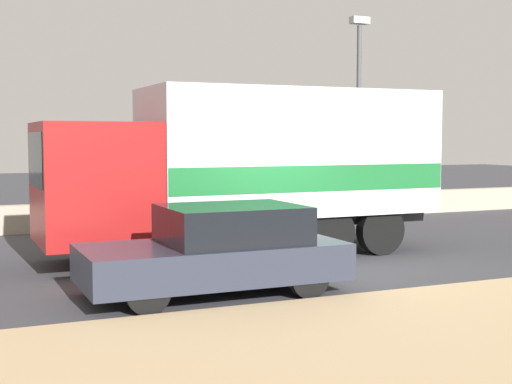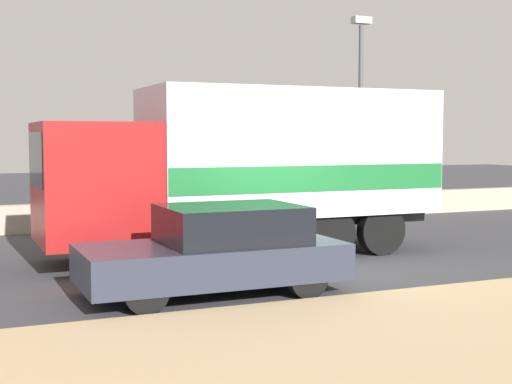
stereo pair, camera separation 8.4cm
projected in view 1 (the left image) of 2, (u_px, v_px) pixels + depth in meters
name	position (u px, v px, depth m)	size (l,w,h in m)	color
ground_plane	(284.00, 270.00, 13.19)	(80.00, 80.00, 0.00)	#38383D
dirt_shoulder_foreground	(473.00, 342.00, 8.49)	(60.00, 5.56, 0.04)	tan
stone_wall_backdrop	(170.00, 213.00, 19.78)	(60.00, 0.35, 0.73)	#A39984
street_lamp	(359.00, 101.00, 21.02)	(0.56, 0.28, 5.98)	#4C4C51
box_truck	(254.00, 164.00, 14.77)	(8.18, 2.51, 3.45)	maroon
car_hatchback	(219.00, 250.00, 11.14)	(4.07, 1.87, 1.39)	#282D3D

